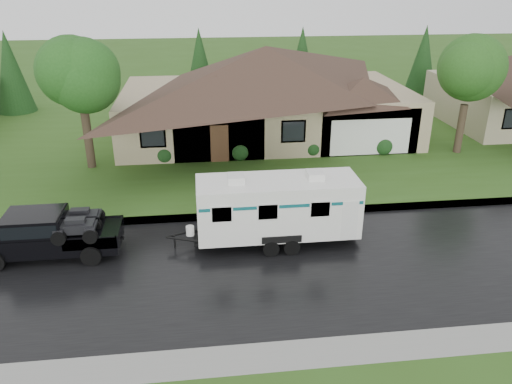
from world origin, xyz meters
The scene contains 10 objects.
ground centered at (0.00, 0.00, 0.00)m, with size 140.00×140.00×0.00m, color #31561B.
road centered at (0.00, -2.00, 0.01)m, with size 140.00×8.00×0.01m, color black.
curb centered at (0.00, 2.25, 0.07)m, with size 140.00×0.50×0.15m, color gray.
lawn centered at (0.00, 15.00, 0.07)m, with size 140.00×26.00×0.15m, color #31561B.
house_main centered at (2.29, 13.84, 3.59)m, with size 19.44×10.80×6.90m.
tree_left_green centered at (-8.23, 9.00, 5.04)m, with size 4.25×4.25×7.04m.
tree_right_green centered at (12.75, 8.97, 4.65)m, with size 3.92×3.92×6.49m.
shrub_row centered at (2.00, 9.30, 0.65)m, with size 13.60×1.00×1.00m.
pickup_truck centered at (-8.26, -0.16, 0.95)m, with size 5.31×2.02×1.77m.
travel_trailer centered at (0.53, -0.16, 1.56)m, with size 6.55×2.30×2.94m.
Camera 1 is at (-2.38, -17.38, 9.81)m, focal length 35.00 mm.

